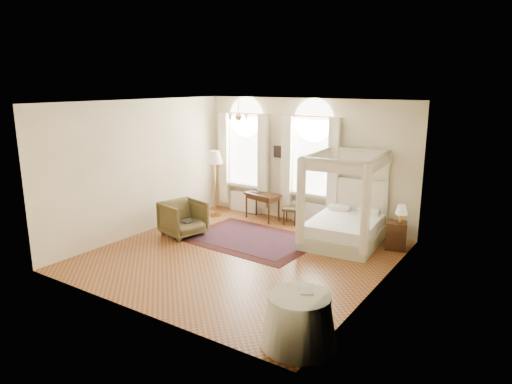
% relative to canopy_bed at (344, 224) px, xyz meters
% --- Properties ---
extents(ground, '(6.00, 6.00, 0.00)m').
position_rel_canopy_bed_xyz_m(ground, '(-1.57, -1.93, -0.49)').
color(ground, '#9C592D').
rests_on(ground, ground).
extents(room_walls, '(6.00, 6.00, 6.00)m').
position_rel_canopy_bed_xyz_m(room_walls, '(-1.57, -1.93, 1.49)').
color(room_walls, '#FCEDC0').
rests_on(room_walls, ground).
extents(window_left, '(1.62, 0.27, 3.29)m').
position_rel_canopy_bed_xyz_m(window_left, '(-3.47, 0.94, 1.00)').
color(window_left, white).
rests_on(window_left, room_walls).
extents(window_right, '(1.62, 0.27, 3.29)m').
position_rel_canopy_bed_xyz_m(window_right, '(-1.37, 0.94, 1.00)').
color(window_right, white).
rests_on(window_right, room_walls).
extents(chandelier, '(0.51, 0.45, 0.50)m').
position_rel_canopy_bed_xyz_m(chandelier, '(-2.47, -0.73, 2.42)').
color(chandelier, '#B77F3D').
rests_on(chandelier, room_walls).
extents(wall_pictures, '(2.54, 0.03, 0.39)m').
position_rel_canopy_bed_xyz_m(wall_pictures, '(-1.48, 1.04, 1.40)').
color(wall_pictures, black).
rests_on(wall_pictures, room_walls).
extents(canopy_bed, '(1.77, 2.11, 2.14)m').
position_rel_canopy_bed_xyz_m(canopy_bed, '(0.00, 0.00, 0.00)').
color(canopy_bed, '#B7BD99').
rests_on(canopy_bed, ground).
extents(nightstand, '(0.53, 0.50, 0.63)m').
position_rel_canopy_bed_xyz_m(nightstand, '(1.13, 0.34, -0.17)').
color(nightstand, '#39220F').
rests_on(nightstand, ground).
extents(nightstand_lamp, '(0.27, 0.27, 0.40)m').
position_rel_canopy_bed_xyz_m(nightstand_lamp, '(1.19, 0.40, 0.41)').
color(nightstand_lamp, '#B77F3D').
rests_on(nightstand_lamp, nightstand).
extents(writing_desk, '(1.06, 0.70, 0.73)m').
position_rel_canopy_bed_xyz_m(writing_desk, '(-2.65, 0.61, 0.14)').
color(writing_desk, '#39220F').
rests_on(writing_desk, ground).
extents(laptop, '(0.38, 0.26, 0.03)m').
position_rel_canopy_bed_xyz_m(laptop, '(-2.84, 0.65, 0.26)').
color(laptop, black).
rests_on(laptop, writing_desk).
extents(stool, '(0.49, 0.49, 0.46)m').
position_rel_canopy_bed_xyz_m(stool, '(-1.78, 0.67, -0.11)').
color(stool, '#45381D').
rests_on(stool, ground).
extents(armchair, '(1.14, 1.12, 0.86)m').
position_rel_canopy_bed_xyz_m(armchair, '(-3.55, -1.60, -0.05)').
color(armchair, '#4B4020').
rests_on(armchair, ground).
extents(coffee_table, '(0.61, 0.47, 0.38)m').
position_rel_canopy_bed_xyz_m(coffee_table, '(-3.56, -1.49, -0.14)').
color(coffee_table, silver).
rests_on(coffee_table, ground).
extents(floor_lamp, '(0.48, 0.48, 1.86)m').
position_rel_canopy_bed_xyz_m(floor_lamp, '(-3.95, 0.17, 1.10)').
color(floor_lamp, '#B77F3D').
rests_on(floor_lamp, ground).
extents(oriental_rug, '(3.16, 2.34, 0.01)m').
position_rel_canopy_bed_xyz_m(oriental_rug, '(-1.97, -0.94, -0.48)').
color(oriental_rug, '#40150F').
rests_on(oriental_rug, ground).
extents(side_table, '(1.11, 1.11, 0.76)m').
position_rel_canopy_bed_xyz_m(side_table, '(1.13, -4.31, -0.11)').
color(side_table, white).
rests_on(side_table, ground).
extents(book, '(0.31, 0.33, 0.03)m').
position_rel_canopy_bed_xyz_m(book, '(1.07, -4.19, 0.29)').
color(book, black).
rests_on(book, side_table).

